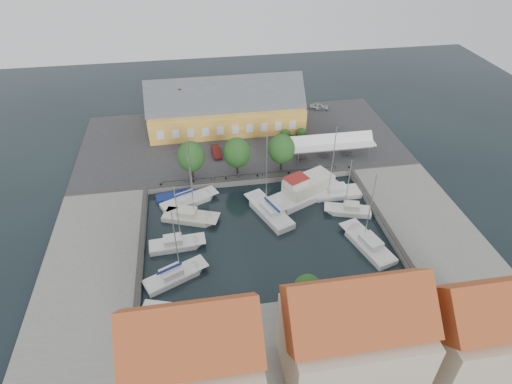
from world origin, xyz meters
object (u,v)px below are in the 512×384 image
car_silver (319,106)px  launch_nw (172,197)px  east_boat_c (368,245)px  west_boat_b (189,218)px  warehouse (223,110)px  center_sailboat (269,212)px  west_boat_c (176,245)px  west_boat_d (175,277)px  launch_sw (162,310)px  west_boat_a (188,201)px  east_boat_b (349,211)px  east_boat_a (334,194)px  car_red (217,152)px  trawler (304,192)px  tent_canopy (332,143)px

car_silver → launch_nw: 38.26m
east_boat_c → west_boat_b: east_boat_c is taller
warehouse → east_boat_c: size_ratio=2.48×
west_boat_b → launch_nw: 5.96m
west_boat_b → launch_nw: west_boat_b is taller
center_sailboat → west_boat_b: size_ratio=1.19×
west_boat_c → west_boat_d: 5.55m
west_boat_b → launch_sw: size_ratio=2.18×
east_boat_c → launch_sw: (-26.43, -6.17, -0.17)m
west_boat_a → west_boat_b: west_boat_a is taller
east_boat_c → east_boat_b: bearing=91.1°
east_boat_b → east_boat_c: east_boat_c is taller
west_boat_a → west_boat_d: bearing=-98.3°
west_boat_d → car_silver: bearing=54.0°
car_silver → center_sailboat: size_ratio=0.30×
center_sailboat → launch_sw: size_ratio=2.59×
east_boat_c → center_sailboat: bearing=143.4°
center_sailboat → east_boat_a: size_ratio=1.08×
west_boat_d → east_boat_c: bearing=3.5°
launch_sw → east_boat_a: bearing=34.8°
center_sailboat → warehouse: bearing=98.7°
car_red → west_boat_b: size_ratio=0.37×
west_boat_c → east_boat_c: bearing=-9.2°
car_silver → trawler: (-9.92, -27.06, -0.65)m
warehouse → east_boat_a: east_boat_a is taller
car_red → east_boat_a: bearing=-41.5°
car_silver → east_boat_a: east_boat_a is taller
west_boat_a → tent_canopy: bearing=17.5°
east_boat_c → west_boat_c: size_ratio=1.14×
car_silver → east_boat_a: 27.85m
trawler → east_boat_b: east_boat_b is taller
tent_canopy → east_boat_c: 21.00m
west_boat_a → west_boat_b: (0.05, -3.78, -0.01)m
warehouse → trawler: warehouse is taller
west_boat_b → east_boat_c: bearing=-22.3°
car_silver → car_red: (-21.99, -14.44, -0.00)m
center_sailboat → east_boat_a: 10.96m
east_boat_c → west_boat_a: bearing=150.2°
car_red → trawler: bearing=-50.1°
warehouse → trawler: 25.05m
car_red → east_boat_b: bearing=-48.5°
east_boat_b → west_boat_a: (-22.73, 5.98, 0.01)m
car_red → east_boat_b: (17.48, -17.27, -1.40)m
east_boat_c → tent_canopy: bearing=86.8°
warehouse → west_boat_c: 32.20m
tent_canopy → east_boat_a: (-2.10, -9.15, -3.42)m
tent_canopy → car_silver: 18.55m
east_boat_b → launch_sw: bearing=-153.1°
east_boat_b → east_boat_c: 7.14m
east_boat_b → west_boat_d: west_boat_d is taller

